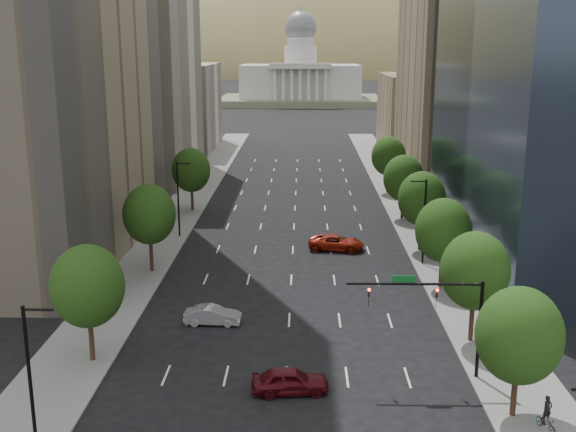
# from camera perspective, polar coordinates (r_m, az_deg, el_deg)

# --- Properties ---
(sidewalk_left) EXTENTS (6.00, 200.00, 0.15)m
(sidewalk_left) POSITION_cam_1_polar(r_m,az_deg,el_deg) (78.40, -11.01, -2.63)
(sidewalk_left) COLOR slate
(sidewalk_left) RESTS_ON ground
(sidewalk_right) EXTENTS (6.00, 200.00, 0.15)m
(sidewalk_right) POSITION_cam_1_polar(r_m,az_deg,el_deg) (77.98, 11.88, -2.77)
(sidewalk_right) COLOR slate
(sidewalk_right) RESTS_ON ground
(midrise_cream_left) EXTENTS (14.00, 30.00, 35.00)m
(midrise_cream_left) POSITION_cam_1_polar(r_m,az_deg,el_deg) (119.32, -11.61, 11.51)
(midrise_cream_left) COLOR beige
(midrise_cream_left) RESTS_ON ground
(filler_left) EXTENTS (14.00, 26.00, 18.00)m
(filler_left) POSITION_cam_1_polar(r_m,az_deg,el_deg) (152.18, -8.73, 8.92)
(filler_left) COLOR beige
(filler_left) RESTS_ON ground
(parking_tan_right) EXTENTS (14.00, 30.00, 30.00)m
(parking_tan_right) POSITION_cam_1_polar(r_m,az_deg,el_deg) (116.07, 13.36, 10.12)
(parking_tan_right) COLOR #8C7759
(parking_tan_right) RESTS_ON ground
(filler_right) EXTENTS (14.00, 26.00, 16.00)m
(filler_right) POSITION_cam_1_polar(r_m,az_deg,el_deg) (148.97, 10.60, 8.35)
(filler_right) COLOR #8C7759
(filler_right) RESTS_ON ground
(tree_right_0) EXTENTS (5.20, 5.20, 8.39)m
(tree_right_0) POSITION_cam_1_polar(r_m,az_deg,el_deg) (43.85, 18.56, -9.35)
(tree_right_0) COLOR #382316
(tree_right_0) RESTS_ON ground
(tree_right_1) EXTENTS (5.20, 5.20, 8.75)m
(tree_right_1) POSITION_cam_1_polar(r_m,az_deg,el_deg) (53.62, 15.19, -4.38)
(tree_right_1) COLOR #382316
(tree_right_1) RESTS_ON ground
(tree_right_2) EXTENTS (5.20, 5.20, 8.61)m
(tree_right_2) POSITION_cam_1_polar(r_m,az_deg,el_deg) (64.87, 12.71, -1.16)
(tree_right_2) COLOR #382316
(tree_right_2) RESTS_ON ground
(tree_right_3) EXTENTS (5.20, 5.20, 8.89)m
(tree_right_3) POSITION_cam_1_polar(r_m,az_deg,el_deg) (76.26, 10.99, 1.41)
(tree_right_3) COLOR #382316
(tree_right_3) RESTS_ON ground
(tree_right_4) EXTENTS (5.20, 5.20, 8.46)m
(tree_right_4) POSITION_cam_1_polar(r_m,az_deg,el_deg) (89.88, 9.52, 3.11)
(tree_right_4) COLOR #382316
(tree_right_4) RESTS_ON ground
(tree_right_5) EXTENTS (5.20, 5.20, 8.75)m
(tree_right_5) POSITION_cam_1_polar(r_m,az_deg,el_deg) (105.45, 8.31, 4.92)
(tree_right_5) COLOR #382316
(tree_right_5) RESTS_ON ground
(tree_left_0) EXTENTS (5.20, 5.20, 8.75)m
(tree_left_0) POSITION_cam_1_polar(r_m,az_deg,el_deg) (50.56, -16.24, -5.59)
(tree_left_0) COLOR #382316
(tree_left_0) RESTS_ON ground
(tree_left_1) EXTENTS (5.20, 5.20, 8.97)m
(tree_left_1) POSITION_cam_1_polar(r_m,az_deg,el_deg) (69.01, -11.39, 0.13)
(tree_left_1) COLOR #382316
(tree_left_1) RESTS_ON ground
(tree_left_2) EXTENTS (5.20, 5.20, 8.68)m
(tree_left_2) POSITION_cam_1_polar(r_m,az_deg,el_deg) (94.05, -8.01, 3.78)
(tree_left_2) COLOR #382316
(tree_left_2) RESTS_ON ground
(streetlight_rn) EXTENTS (1.70, 0.20, 9.00)m
(streetlight_rn) POSITION_cam_1_polar(r_m,az_deg,el_deg) (71.61, 11.16, -0.28)
(streetlight_rn) COLOR black
(streetlight_rn) RESTS_ON ground
(streetlight_ls) EXTENTS (1.70, 0.20, 9.00)m
(streetlight_ls) POSITION_cam_1_polar(r_m,az_deg,el_deg) (40.32, -20.47, -12.49)
(streetlight_ls) COLOR black
(streetlight_ls) RESTS_ON ground
(streetlight_ln) EXTENTS (1.70, 0.20, 9.00)m
(streetlight_ln) POSITION_cam_1_polar(r_m,az_deg,el_deg) (81.56, -9.02, 1.57)
(streetlight_ln) COLOR black
(streetlight_ln) RESTS_ON ground
(traffic_signal) EXTENTS (9.12, 0.40, 7.38)m
(traffic_signal) POSITION_cam_1_polar(r_m,az_deg,el_deg) (47.55, 12.75, -7.37)
(traffic_signal) COLOR black
(traffic_signal) RESTS_ON ground
(capitol) EXTENTS (60.00, 40.00, 35.20)m
(capitol) POSITION_cam_1_polar(r_m,az_deg,el_deg) (263.41, 1.03, 11.10)
(capitol) COLOR #596647
(capitol) RESTS_ON ground
(foothills) EXTENTS (720.00, 413.00, 263.00)m
(foothills) POSITION_cam_1_polar(r_m,az_deg,el_deg) (616.59, 4.41, 8.46)
(foothills) COLOR olive
(foothills) RESTS_ON ground
(car_maroon) EXTENTS (5.24, 2.54, 1.72)m
(car_maroon) POSITION_cam_1_polar(r_m,az_deg,el_deg) (46.35, 0.17, -13.44)
(car_maroon) COLOR #4A0C11
(car_maroon) RESTS_ON ground
(car_silver) EXTENTS (4.62, 1.70, 1.51)m
(car_silver) POSITION_cam_1_polar(r_m,az_deg,el_deg) (57.09, -6.25, -8.15)
(car_silver) COLOR #AAAAAF
(car_silver) RESTS_ON ground
(car_red_far) EXTENTS (6.42, 3.60, 1.70)m
(car_red_far) POSITION_cam_1_polar(r_m,az_deg,el_deg) (76.60, 4.01, -2.20)
(car_red_far) COLOR maroon
(car_red_far) RESTS_ON ground
(cyclist) EXTENTS (1.14, 1.74, 2.18)m
(cyclist) POSITION_cam_1_polar(r_m,az_deg,el_deg) (44.82, 20.58, -15.41)
(cyclist) COLOR black
(cyclist) RESTS_ON sidewalk_right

